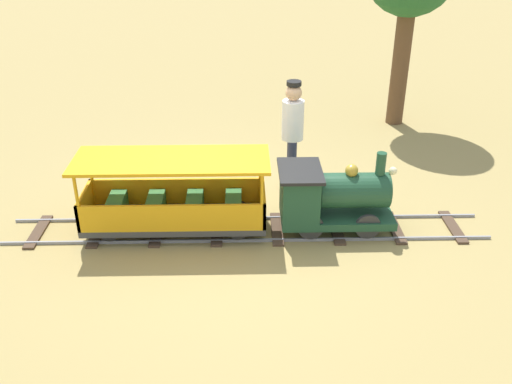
% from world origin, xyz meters
% --- Properties ---
extents(ground_plane, '(60.00, 60.00, 0.00)m').
position_xyz_m(ground_plane, '(0.00, 0.00, 0.00)').
color(ground_plane, '#A38C51').
extents(track, '(0.78, 6.05, 0.04)m').
position_xyz_m(track, '(0.00, 0.15, 0.02)').
color(track, gray).
rests_on(track, ground_plane).
extents(locomotive, '(0.74, 1.45, 1.02)m').
position_xyz_m(locomotive, '(0.00, 1.17, 0.48)').
color(locomotive, '#1E472D').
rests_on(locomotive, ground_plane).
extents(passenger_car, '(0.84, 2.35, 0.97)m').
position_xyz_m(passenger_car, '(0.00, -0.75, 0.42)').
color(passenger_car, '#3F3F3F').
rests_on(passenger_car, ground_plane).
extents(conductor_person, '(0.30, 0.30, 1.62)m').
position_xyz_m(conductor_person, '(-1.11, 0.79, 0.96)').
color(conductor_person, '#282D47').
rests_on(conductor_person, ground_plane).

